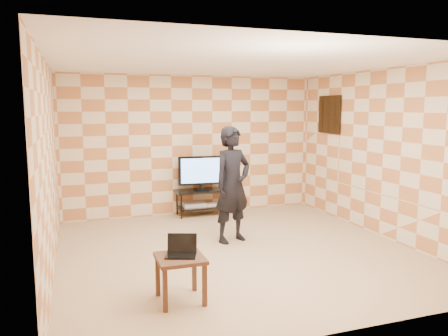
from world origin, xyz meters
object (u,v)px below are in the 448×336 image
Objects in this scene: tv_stand at (202,197)px; tv at (202,171)px; person at (232,185)px; side_table at (180,264)px.

tv is at bearing -85.63° from tv_stand.
side_table is at bearing -144.13° from person.
tv_stand is at bearing 94.37° from tv.
side_table is at bearing -109.52° from tv.
person is (-0.01, -1.76, 0.04)m from tv.
tv is 1.76m from person.
tv_stand is 1.12× the size of tv.
person reaches higher than tv_stand.
tv_stand is 0.57× the size of person.
person is at bearing -90.27° from tv.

